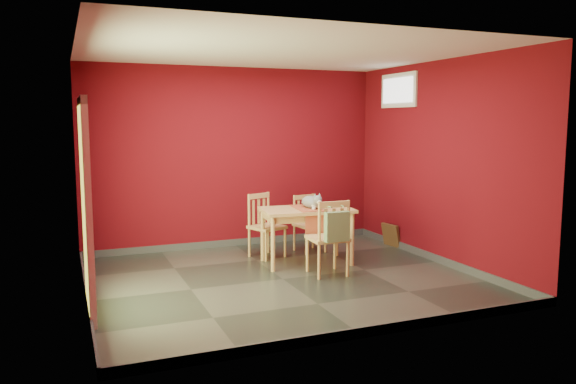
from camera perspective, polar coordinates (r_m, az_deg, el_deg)
name	(u,v)px	position (r m, az deg, el deg)	size (l,w,h in m)	color
ground	(283,279)	(6.88, -0.53, -8.84)	(4.50, 4.50, 0.00)	#2D342D
room_shell	(283,275)	(6.86, -0.53, -8.44)	(4.50, 4.50, 4.50)	#600912
doorway	(85,202)	(5.80, -19.93, -0.92)	(0.06, 1.01, 2.13)	#B7D838
window	(398,90)	(8.54, 11.15, 10.10)	(0.05, 0.90, 0.50)	white
outlet_plate	(329,220)	(9.22, 4.20, -2.80)	(0.08, 0.01, 0.12)	silver
dining_table	(307,215)	(7.49, 1.90, -2.38)	(1.26, 0.82, 0.75)	tan
table_runner	(310,213)	(7.39, 2.24, -2.17)	(0.37, 0.67, 0.32)	#B14E2F
chair_far_left	(265,225)	(7.90, -2.34, -3.34)	(0.54, 0.54, 0.89)	tan
chair_far_right	(308,223)	(8.24, 2.08, -3.14)	(0.44, 0.44, 0.82)	tan
chair_near	(329,237)	(6.96, 4.17, -4.54)	(0.46, 0.46, 0.95)	tan
tote_bag	(337,227)	(6.73, 4.99, -3.51)	(0.30, 0.18, 0.43)	#70945E
cat	(311,200)	(7.50, 2.37, -0.77)	(0.24, 0.46, 0.23)	slate
picture_frame	(391,235)	(8.72, 10.41, -4.33)	(0.16, 0.36, 0.35)	brown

